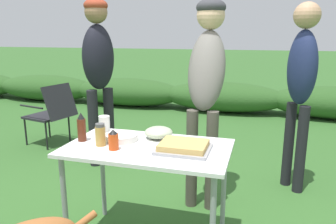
{
  "coord_description": "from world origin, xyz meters",
  "views": [
    {
      "loc": [
        0.71,
        -1.96,
        1.47
      ],
      "look_at": [
        0.03,
        0.39,
        0.89
      ],
      "focal_mm": 35.0,
      "sensor_mm": 36.0,
      "label": 1
    }
  ],
  "objects_px": {
    "standing_person_in_dark_puffer": "(99,63)",
    "standing_person_in_red_jacket": "(301,77)",
    "folding_table": "(148,157)",
    "paper_cup_stack": "(104,126)",
    "hot_sauce_bottle": "(113,140)",
    "camp_chair_green_behind_table": "(52,111)",
    "mixing_bowl": "(159,132)",
    "standing_person_in_olive_jacket": "(207,73)",
    "food_tray": "(184,147)",
    "bbq_sauce_bottle": "(82,128)",
    "spice_jar": "(100,135)",
    "plate_stack": "(121,137)"
  },
  "relations": [
    {
      "from": "camp_chair_green_behind_table",
      "to": "folding_table",
      "type": "bearing_deg",
      "value": -118.25
    },
    {
      "from": "paper_cup_stack",
      "to": "standing_person_in_red_jacket",
      "type": "bearing_deg",
      "value": 37.29
    },
    {
      "from": "standing_person_in_red_jacket",
      "to": "paper_cup_stack",
      "type": "bearing_deg",
      "value": -89.73
    },
    {
      "from": "folding_table",
      "to": "food_tray",
      "type": "xyz_separation_m",
      "value": [
        0.25,
        -0.01,
        0.1
      ]
    },
    {
      "from": "food_tray",
      "to": "bbq_sauce_bottle",
      "type": "xyz_separation_m",
      "value": [
        -0.73,
        -0.01,
        0.07
      ]
    },
    {
      "from": "bbq_sauce_bottle",
      "to": "standing_person_in_red_jacket",
      "type": "bearing_deg",
      "value": 39.12
    },
    {
      "from": "standing_person_in_dark_puffer",
      "to": "food_tray",
      "type": "bearing_deg",
      "value": -102.26
    },
    {
      "from": "folding_table",
      "to": "paper_cup_stack",
      "type": "height_order",
      "value": "paper_cup_stack"
    },
    {
      "from": "paper_cup_stack",
      "to": "spice_jar",
      "type": "relative_size",
      "value": 0.98
    },
    {
      "from": "mixing_bowl",
      "to": "standing_person_in_olive_jacket",
      "type": "height_order",
      "value": "standing_person_in_olive_jacket"
    },
    {
      "from": "food_tray",
      "to": "spice_jar",
      "type": "height_order",
      "value": "spice_jar"
    },
    {
      "from": "bbq_sauce_bottle",
      "to": "mixing_bowl",
      "type": "bearing_deg",
      "value": 23.21
    },
    {
      "from": "standing_person_in_dark_puffer",
      "to": "standing_person_in_red_jacket",
      "type": "distance_m",
      "value": 2.08
    },
    {
      "from": "bbq_sauce_bottle",
      "to": "food_tray",
      "type": "bearing_deg",
      "value": 0.41
    },
    {
      "from": "food_tray",
      "to": "camp_chair_green_behind_table",
      "type": "height_order",
      "value": "camp_chair_green_behind_table"
    },
    {
      "from": "plate_stack",
      "to": "bbq_sauce_bottle",
      "type": "height_order",
      "value": "bbq_sauce_bottle"
    },
    {
      "from": "folding_table",
      "to": "standing_person_in_olive_jacket",
      "type": "height_order",
      "value": "standing_person_in_olive_jacket"
    },
    {
      "from": "folding_table",
      "to": "mixing_bowl",
      "type": "bearing_deg",
      "value": 85.5
    },
    {
      "from": "bbq_sauce_bottle",
      "to": "standing_person_in_dark_puffer",
      "type": "height_order",
      "value": "standing_person_in_dark_puffer"
    },
    {
      "from": "plate_stack",
      "to": "standing_person_in_olive_jacket",
      "type": "relative_size",
      "value": 0.13
    },
    {
      "from": "standing_person_in_olive_jacket",
      "to": "camp_chair_green_behind_table",
      "type": "xyz_separation_m",
      "value": [
        -2.23,
        0.93,
        -0.69
      ]
    },
    {
      "from": "paper_cup_stack",
      "to": "spice_jar",
      "type": "xyz_separation_m",
      "value": [
        0.07,
        -0.21,
        -0.0
      ]
    },
    {
      "from": "camp_chair_green_behind_table",
      "to": "mixing_bowl",
      "type": "bearing_deg",
      "value": -114.62
    },
    {
      "from": "standing_person_in_red_jacket",
      "to": "bbq_sauce_bottle",
      "type": "bearing_deg",
      "value": -87.9
    },
    {
      "from": "food_tray",
      "to": "paper_cup_stack",
      "type": "relative_size",
      "value": 2.26
    },
    {
      "from": "food_tray",
      "to": "mixing_bowl",
      "type": "relative_size",
      "value": 1.65
    },
    {
      "from": "hot_sauce_bottle",
      "to": "camp_chair_green_behind_table",
      "type": "height_order",
      "value": "hot_sauce_bottle"
    },
    {
      "from": "food_tray",
      "to": "spice_jar",
      "type": "relative_size",
      "value": 2.21
    },
    {
      "from": "paper_cup_stack",
      "to": "food_tray",
      "type": "bearing_deg",
      "value": -13.11
    },
    {
      "from": "plate_stack",
      "to": "camp_chair_green_behind_table",
      "type": "xyz_separation_m",
      "value": [
        -1.75,
        1.63,
        -0.3
      ]
    },
    {
      "from": "food_tray",
      "to": "standing_person_in_red_jacket",
      "type": "height_order",
      "value": "standing_person_in_red_jacket"
    },
    {
      "from": "paper_cup_stack",
      "to": "hot_sauce_bottle",
      "type": "height_order",
      "value": "paper_cup_stack"
    },
    {
      "from": "food_tray",
      "to": "standing_person_in_red_jacket",
      "type": "bearing_deg",
      "value": 57.27
    },
    {
      "from": "food_tray",
      "to": "plate_stack",
      "type": "bearing_deg",
      "value": 170.41
    },
    {
      "from": "plate_stack",
      "to": "paper_cup_stack",
      "type": "relative_size",
      "value": 1.53
    },
    {
      "from": "food_tray",
      "to": "camp_chair_green_behind_table",
      "type": "bearing_deg",
      "value": 142.47
    },
    {
      "from": "mixing_bowl",
      "to": "bbq_sauce_bottle",
      "type": "height_order",
      "value": "bbq_sauce_bottle"
    },
    {
      "from": "standing_person_in_dark_puffer",
      "to": "camp_chair_green_behind_table",
      "type": "bearing_deg",
      "value": 100.17
    },
    {
      "from": "plate_stack",
      "to": "bbq_sauce_bottle",
      "type": "bearing_deg",
      "value": -162.09
    },
    {
      "from": "mixing_bowl",
      "to": "standing_person_in_red_jacket",
      "type": "xyz_separation_m",
      "value": [
        1.03,
        1.03,
        0.31
      ]
    },
    {
      "from": "standing_person_in_olive_jacket",
      "to": "mixing_bowl",
      "type": "bearing_deg",
      "value": -112.68
    },
    {
      "from": "food_tray",
      "to": "standing_person_in_dark_puffer",
      "type": "xyz_separation_m",
      "value": [
        -1.28,
        1.3,
        0.4
      ]
    },
    {
      "from": "hot_sauce_bottle",
      "to": "camp_chair_green_behind_table",
      "type": "xyz_separation_m",
      "value": [
        -1.78,
        1.82,
        -0.34
      ]
    },
    {
      "from": "paper_cup_stack",
      "to": "standing_person_in_olive_jacket",
      "type": "xyz_separation_m",
      "value": [
        0.64,
        0.63,
        0.34
      ]
    },
    {
      "from": "camp_chair_green_behind_table",
      "to": "food_tray",
      "type": "bearing_deg",
      "value": -115.1
    },
    {
      "from": "standing_person_in_olive_jacket",
      "to": "bbq_sauce_bottle",
      "type": "bearing_deg",
      "value": -132.96
    },
    {
      "from": "food_tray",
      "to": "bbq_sauce_bottle",
      "type": "relative_size",
      "value": 1.65
    },
    {
      "from": "plate_stack",
      "to": "standing_person_in_dark_puffer",
      "type": "bearing_deg",
      "value": 123.4
    },
    {
      "from": "plate_stack",
      "to": "camp_chair_green_behind_table",
      "type": "bearing_deg",
      "value": 137.11
    },
    {
      "from": "folding_table",
      "to": "standing_person_in_dark_puffer",
      "type": "relative_size",
      "value": 0.6
    }
  ]
}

